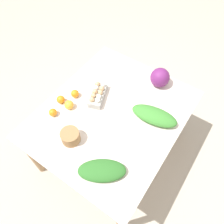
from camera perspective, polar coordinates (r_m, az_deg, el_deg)
The scene contains 11 objects.
ground_plane at distance 2.46m, azimuth 0.00°, elevation -10.04°, with size 8.00×8.00×0.00m, color #B2A899.
dining_table at distance 1.89m, azimuth 0.00°, elevation -1.82°, with size 1.31×1.09×0.74m.
cabbage_purple at distance 2.00m, azimuth 12.41°, elevation 8.80°, with size 0.17×0.17×0.17m, color #6B2366.
egg_carton at distance 1.89m, azimuth -3.75°, elevation 4.66°, with size 0.28×0.20×0.09m.
paper_bag at distance 1.68m, azimuth -10.82°, elevation -6.30°, with size 0.14×0.14×0.10m, color #997047.
greens_bunch_chard at distance 1.56m, azimuth -2.64°, elevation -15.02°, with size 0.34×0.17×0.07m, color #2D6B28.
greens_bunch_dandelion at distance 1.78m, azimuth 10.98°, elevation -0.96°, with size 0.38×0.16×0.09m, color #3D8433.
orange_0 at distance 1.91m, azimuth -13.24°, elevation 3.19°, with size 0.07×0.07×0.07m, color orange.
orange_1 at distance 1.85m, azimuth -15.20°, elevation -0.12°, with size 0.07×0.07×0.07m, color orange.
orange_2 at distance 1.86m, azimuth -11.16°, elevation 1.87°, with size 0.08×0.08×0.08m, color #F9A833.
orange_3 at distance 1.93m, azimuth -9.66°, elevation 4.75°, with size 0.07×0.07×0.07m, color orange.
Camera 1 is at (0.84, 0.58, 2.24)m, focal length 35.00 mm.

